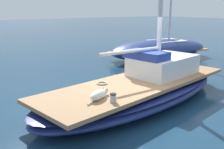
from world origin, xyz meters
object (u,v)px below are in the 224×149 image
(dog_white, at_px, (99,94))
(deck_winch, at_px, (113,98))
(sailboat_main, at_px, (139,92))
(moored_boat_port_side, at_px, (160,49))
(coiled_rope, at_px, (102,83))

(dog_white, bearing_deg, deck_winch, 20.15)
(sailboat_main, height_order, deck_winch, deck_winch)
(moored_boat_port_side, bearing_deg, sailboat_main, -49.98)
(sailboat_main, xyz_separation_m, moored_boat_port_side, (-4.63, 5.52, 0.23))
(coiled_rope, bearing_deg, moored_boat_port_side, 122.76)
(dog_white, relative_size, moored_boat_port_side, 0.12)
(sailboat_main, distance_m, deck_winch, 2.00)
(deck_winch, bearing_deg, coiled_rope, 156.57)
(coiled_rope, height_order, moored_boat_port_side, moored_boat_port_side)
(sailboat_main, height_order, dog_white, dog_white)
(sailboat_main, distance_m, dog_white, 1.97)
(dog_white, xyz_separation_m, coiled_rope, (-1.01, 0.75, -0.08))
(dog_white, distance_m, deck_winch, 0.41)
(dog_white, relative_size, deck_winch, 4.15)
(dog_white, distance_m, coiled_rope, 1.26)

